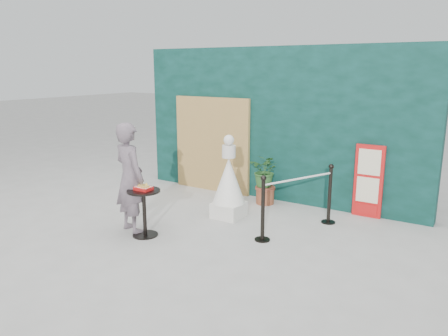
% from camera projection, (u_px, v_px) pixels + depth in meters
% --- Properties ---
extents(ground, '(60.00, 60.00, 0.00)m').
position_uv_depth(ground, '(180.00, 250.00, 6.36)').
color(ground, '#ADAAA5').
rests_on(ground, ground).
extents(back_wall, '(6.00, 0.30, 3.00)m').
position_uv_depth(back_wall, '(276.00, 125.00, 8.62)').
color(back_wall, black).
rests_on(back_wall, ground).
extents(bamboo_fence, '(1.80, 0.08, 2.00)m').
position_uv_depth(bamboo_fence, '(212.00, 145.00, 9.29)').
color(bamboo_fence, tan).
rests_on(bamboo_fence, ground).
extents(woman, '(0.74, 0.59, 1.78)m').
position_uv_depth(woman, '(130.00, 178.00, 6.94)').
color(woman, slate).
rests_on(woman, ground).
extents(menu_board, '(0.50, 0.07, 1.30)m').
position_uv_depth(menu_board, '(368.00, 181.00, 7.67)').
color(menu_board, red).
rests_on(menu_board, ground).
extents(statue, '(0.58, 0.58, 1.48)m').
position_uv_depth(statue, '(229.00, 184.00, 7.65)').
color(statue, white).
rests_on(statue, ground).
extents(cafe_table, '(0.52, 0.52, 0.75)m').
position_uv_depth(cafe_table, '(144.00, 205.00, 6.82)').
color(cafe_table, black).
rests_on(cafe_table, ground).
extents(food_basket, '(0.26, 0.19, 0.11)m').
position_uv_depth(food_basket, '(144.00, 188.00, 6.75)').
color(food_basket, red).
rests_on(food_basket, cafe_table).
extents(planter, '(0.58, 0.50, 0.98)m').
position_uv_depth(planter, '(265.00, 175.00, 8.43)').
color(planter, brown).
rests_on(planter, ground).
extents(stanchion_barrier, '(0.84, 1.54, 1.03)m').
position_uv_depth(stanchion_barrier, '(298.00, 202.00, 7.01)').
color(stanchion_barrier, black).
rests_on(stanchion_barrier, ground).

